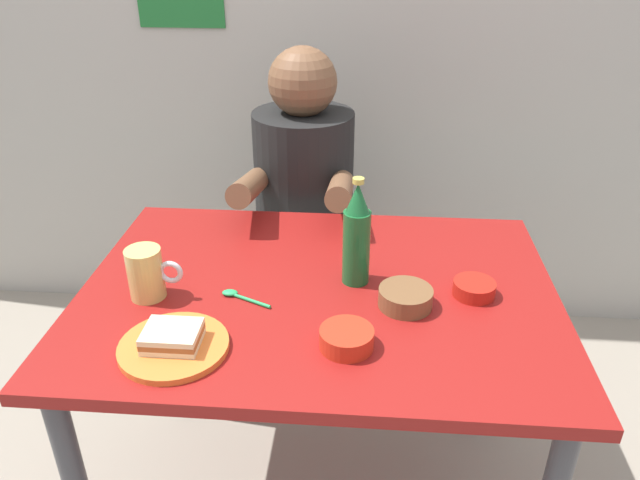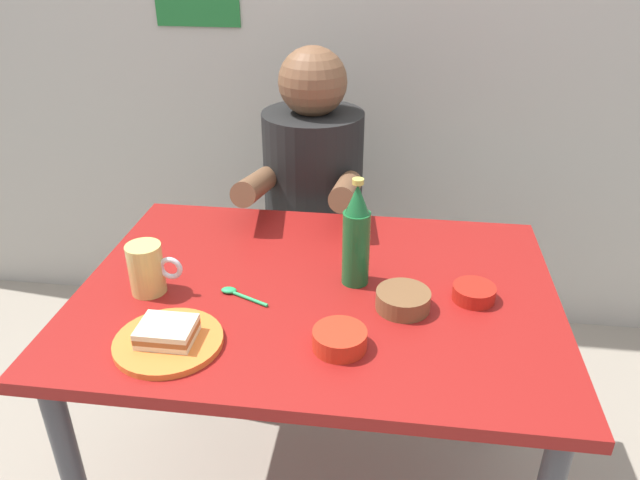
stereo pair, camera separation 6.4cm
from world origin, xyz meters
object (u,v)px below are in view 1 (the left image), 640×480
sandwich (172,336)px  plate_orange (174,347)px  beer_mug (147,273)px  stool (305,284)px  sambal_bowl_red (474,287)px  dining_table (318,321)px  beer_bottle (357,236)px  person_seated (303,176)px

sandwich → plate_orange: bearing=-153.4°
sandwich → beer_mug: beer_mug is taller
plate_orange → beer_mug: beer_mug is taller
stool → sambal_bowl_red: size_ratio=4.69×
stool → sambal_bowl_red: sambal_bowl_red is taller
plate_orange → dining_table: bearing=42.7°
plate_orange → sandwich: size_ratio=2.00×
plate_orange → stool: bearing=79.1°
stool → beer_bottle: bearing=-72.7°
stool → beer_bottle: 0.80m
beer_mug → sambal_bowl_red: (0.73, 0.07, -0.04)m
dining_table → stool: bearing=98.9°
person_seated → beer_mug: bearing=-112.3°
dining_table → sambal_bowl_red: size_ratio=11.46×
beer_bottle → sambal_bowl_red: 0.29m
plate_orange → sandwich: 0.02m
stool → plate_orange: 0.98m
sambal_bowl_red → plate_orange: bearing=-158.1°
dining_table → plate_orange: plate_orange is taller
beer_mug → beer_bottle: (0.46, 0.10, 0.06)m
sandwich → beer_mug: 0.22m
dining_table → beer_mug: beer_mug is taller
stool → sambal_bowl_red: bearing=-54.1°
stool → beer_mug: beer_mug is taller
person_seated → sambal_bowl_red: (0.45, -0.62, -0.01)m
beer_bottle → sambal_bowl_red: (0.27, -0.04, -0.10)m
stool → person_seated: 0.42m
dining_table → beer_mug: size_ratio=8.73×
dining_table → person_seated: bearing=99.1°
sambal_bowl_red → dining_table: bearing=-179.5°
stool → plate_orange: (-0.17, -0.88, 0.40)m
beer_mug → sambal_bowl_red: 0.74m
stool → person_seated: (0.00, -0.01, 0.42)m
stool → sandwich: (-0.17, -0.88, 0.42)m
beer_mug → sambal_bowl_red: bearing=5.2°
beer_bottle → sambal_bowl_red: bearing=-7.7°
sandwich → beer_bottle: 0.46m
dining_table → beer_bottle: 0.23m
sandwich → beer_bottle: size_ratio=0.42×
person_seated → beer_bottle: (0.18, -0.58, 0.09)m
sandwich → dining_table: bearing=42.7°
beer_mug → sandwich: bearing=-59.0°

